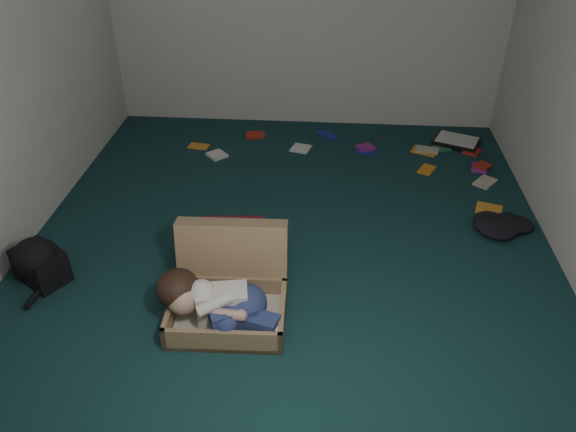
# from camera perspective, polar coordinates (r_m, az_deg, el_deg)

# --- Properties ---
(floor) EXTENTS (4.50, 4.50, 0.00)m
(floor) POSITION_cam_1_polar(r_m,az_deg,el_deg) (4.34, 0.15, -2.74)
(floor) COLOR #113132
(floor) RESTS_ON ground
(wall_front) EXTENTS (4.50, 0.00, 4.50)m
(wall_front) POSITION_cam_1_polar(r_m,az_deg,el_deg) (1.80, -5.36, -12.19)
(wall_front) COLOR silver
(wall_front) RESTS_ON ground
(suitcase) EXTENTS (0.76, 0.74, 0.54)m
(suitcase) POSITION_cam_1_polar(r_m,az_deg,el_deg) (3.70, -5.94, -7.31)
(suitcase) COLOR #947752
(suitcase) RESTS_ON floor
(person) EXTENTS (0.80, 0.38, 0.34)m
(person) POSITION_cam_1_polar(r_m,az_deg,el_deg) (3.54, -7.20, -8.70)
(person) COLOR white
(person) RESTS_ON suitcase
(maroon_bin) EXTENTS (0.49, 0.40, 0.32)m
(maroon_bin) POSITION_cam_1_polar(r_m,az_deg,el_deg) (4.04, -5.77, -3.24)
(maroon_bin) COLOR #51101A
(maroon_bin) RESTS_ON floor
(backpack) EXTENTS (0.56, 0.54, 0.27)m
(backpack) POSITION_cam_1_polar(r_m,az_deg,el_deg) (4.28, -23.85, -4.49)
(backpack) COLOR black
(backpack) RESTS_ON floor
(clothing_pile) EXTENTS (0.46, 0.40, 0.13)m
(clothing_pile) POSITION_cam_1_polar(r_m,az_deg,el_deg) (4.81, 20.81, -0.24)
(clothing_pile) COLOR black
(clothing_pile) RESTS_ON floor
(paper_tray) EXTENTS (0.53, 0.47, 0.06)m
(paper_tray) POSITION_cam_1_polar(r_m,az_deg,el_deg) (6.02, 16.75, 7.24)
(paper_tray) COLOR black
(paper_tray) RESTS_ON floor
(book_scatter) EXTENTS (2.95, 1.56, 0.02)m
(book_scatter) POSITION_cam_1_polar(r_m,az_deg,el_deg) (5.59, 8.54, 6.00)
(book_scatter) COLOR orange
(book_scatter) RESTS_ON floor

